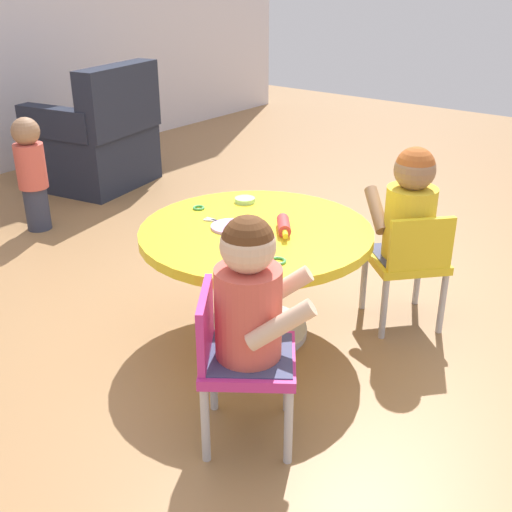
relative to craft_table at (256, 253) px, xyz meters
name	(u,v)px	position (x,y,z in m)	size (l,w,h in m)	color
ground_plane	(256,332)	(0.00, 0.00, -0.38)	(10.00, 10.00, 0.00)	#9E7247
craft_table	(256,253)	(0.00, 0.00, 0.00)	(0.94, 0.94, 0.49)	silver
child_chair_left	(238,357)	(-0.55, -0.35, -0.07)	(0.42, 0.42, 0.54)	#B7B7BC
seated_child_left	(250,295)	(-0.52, -0.39, 0.15)	(0.42, 0.44, 0.51)	#3F4772
child_chair_right	(408,261)	(0.46, -0.46, -0.07)	(0.42, 0.42, 0.54)	#B7B7BC
seated_child_right	(410,208)	(0.49, -0.43, 0.15)	(0.43, 0.44, 0.51)	#3F4772
armchair_dark	(96,142)	(0.92, 2.15, -0.07)	(0.82, 0.84, 0.85)	#232838
toddler_standing	(31,171)	(0.14, 1.76, -0.02)	(0.17, 0.17, 0.67)	#33384C
rolling_pin	(284,225)	(0.05, -0.10, 0.13)	(0.19, 0.16, 0.05)	#D83F3F
craft_scissors	(224,222)	(-0.03, 0.14, 0.11)	(0.08, 0.14, 0.01)	silver
playdough_blob_0	(231,227)	(-0.06, 0.09, 0.11)	(0.16, 0.16, 0.01)	#CC99E5
playdough_blob_1	(245,200)	(0.21, 0.23, 0.12)	(0.09, 0.09, 0.02)	#B2E58C
cookie_cutter_0	(278,261)	(-0.20, -0.26, 0.11)	(0.06, 0.06, 0.01)	#4CB259
cookie_cutter_1	(257,245)	(-0.14, -0.11, 0.11)	(0.05, 0.05, 0.01)	red
cookie_cutter_2	(247,231)	(-0.05, 0.00, 0.11)	(0.06, 0.06, 0.01)	orange
cookie_cutter_3	(199,208)	(0.03, 0.34, 0.11)	(0.05, 0.05, 0.01)	#4CB259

